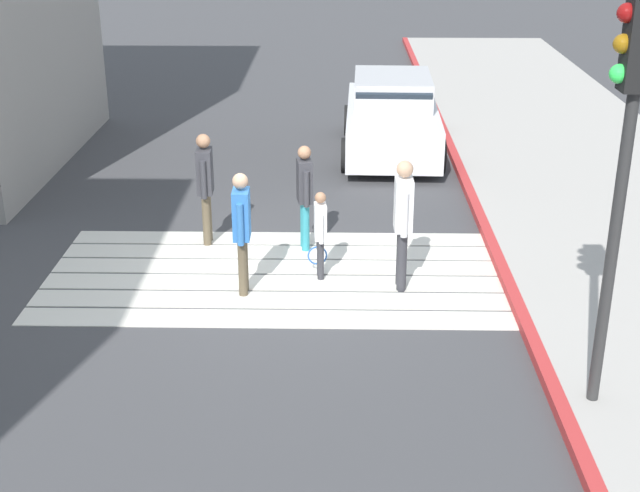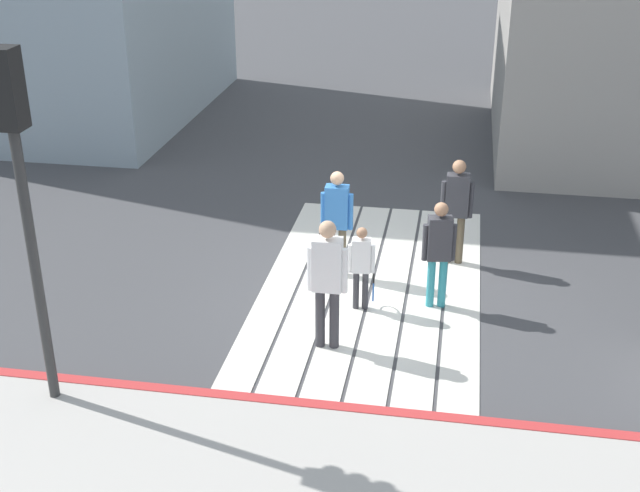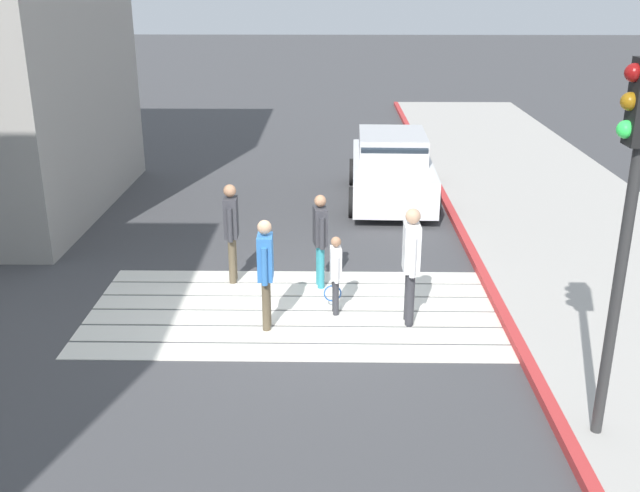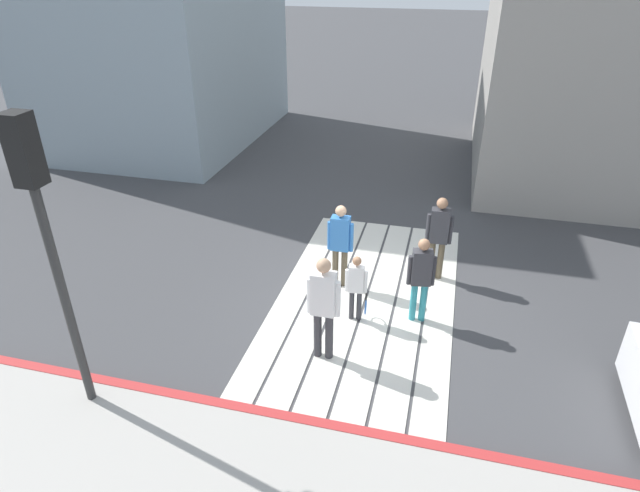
{
  "view_description": "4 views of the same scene",
  "coord_description": "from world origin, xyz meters",
  "px_view_note": "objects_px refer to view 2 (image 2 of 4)",
  "views": [
    {
      "loc": [
        -0.87,
        11.42,
        5.17
      ],
      "look_at": [
        -0.67,
        0.61,
        0.7
      ],
      "focal_mm": 49.53,
      "sensor_mm": 36.0,
      "label": 1
    },
    {
      "loc": [
        -11.32,
        -1.18,
        5.95
      ],
      "look_at": [
        -0.13,
        0.76,
        0.7
      ],
      "focal_mm": 47.49,
      "sensor_mm": 36.0,
      "label": 2
    },
    {
      "loc": [
        -0.58,
        10.42,
        4.94
      ],
      "look_at": [
        -0.42,
        -0.06,
        1.08
      ],
      "focal_mm": 40.87,
      "sensor_mm": 36.0,
      "label": 3
    },
    {
      "loc": [
        -8.31,
        -1.23,
        5.73
      ],
      "look_at": [
        0.03,
        0.9,
        1.0
      ],
      "focal_mm": 30.04,
      "sensor_mm": 36.0,
      "label": 4
    }
  ],
  "objects_px": {
    "pedestrian_adult_lead": "(457,204)",
    "pedestrian_child_with_racket": "(362,264)",
    "pedestrian_teen_behind": "(439,247)",
    "traffic_light_corner": "(19,162)",
    "pedestrian_adult_side": "(327,276)",
    "pedestrian_adult_trailing": "(337,216)"
  },
  "relations": [
    {
      "from": "pedestrian_teen_behind",
      "to": "pedestrian_child_with_racket",
      "type": "xyz_separation_m",
      "value": [
        -0.25,
        1.06,
        -0.23
      ]
    },
    {
      "from": "pedestrian_adult_lead",
      "to": "pedestrian_child_with_racket",
      "type": "distance_m",
      "value": 2.18
    },
    {
      "from": "pedestrian_adult_trailing",
      "to": "pedestrian_teen_behind",
      "type": "xyz_separation_m",
      "value": [
        -0.78,
        -1.57,
        -0.05
      ]
    },
    {
      "from": "traffic_light_corner",
      "to": "pedestrian_adult_lead",
      "type": "xyz_separation_m",
      "value": [
        4.68,
        -4.55,
        -2.03
      ]
    },
    {
      "from": "pedestrian_teen_behind",
      "to": "pedestrian_child_with_racket",
      "type": "relative_size",
      "value": 1.27
    },
    {
      "from": "pedestrian_adult_trailing",
      "to": "pedestrian_teen_behind",
      "type": "height_order",
      "value": "pedestrian_adult_trailing"
    },
    {
      "from": "traffic_light_corner",
      "to": "pedestrian_child_with_racket",
      "type": "distance_m",
      "value": 4.97
    },
    {
      "from": "pedestrian_adult_lead",
      "to": "pedestrian_teen_behind",
      "type": "bearing_deg",
      "value": 172.3
    },
    {
      "from": "pedestrian_adult_lead",
      "to": "pedestrian_child_with_racket",
      "type": "bearing_deg",
      "value": 144.4
    },
    {
      "from": "pedestrian_child_with_racket",
      "to": "pedestrian_adult_trailing",
      "type": "bearing_deg",
      "value": 26.81
    },
    {
      "from": "pedestrian_adult_lead",
      "to": "pedestrian_teen_behind",
      "type": "distance_m",
      "value": 1.52
    },
    {
      "from": "pedestrian_adult_trailing",
      "to": "pedestrian_child_with_racket",
      "type": "xyz_separation_m",
      "value": [
        -1.03,
        -0.52,
        -0.27
      ]
    },
    {
      "from": "pedestrian_adult_trailing",
      "to": "traffic_light_corner",
      "type": "bearing_deg",
      "value": 144.94
    },
    {
      "from": "pedestrian_adult_lead",
      "to": "pedestrian_child_with_racket",
      "type": "relative_size",
      "value": 1.36
    },
    {
      "from": "traffic_light_corner",
      "to": "pedestrian_child_with_racket",
      "type": "bearing_deg",
      "value": -48.4
    },
    {
      "from": "pedestrian_child_with_racket",
      "to": "traffic_light_corner",
      "type": "bearing_deg",
      "value": 131.6
    },
    {
      "from": "pedestrian_adult_trailing",
      "to": "pedestrian_adult_side",
      "type": "relative_size",
      "value": 0.93
    },
    {
      "from": "pedestrian_adult_side",
      "to": "pedestrian_teen_behind",
      "type": "xyz_separation_m",
      "value": [
        1.36,
        -1.37,
        -0.12
      ]
    },
    {
      "from": "traffic_light_corner",
      "to": "pedestrian_adult_lead",
      "type": "distance_m",
      "value": 6.83
    },
    {
      "from": "pedestrian_adult_lead",
      "to": "pedestrian_adult_trailing",
      "type": "relative_size",
      "value": 1.02
    },
    {
      "from": "pedestrian_child_with_racket",
      "to": "pedestrian_adult_lead",
      "type": "bearing_deg",
      "value": -35.6
    },
    {
      "from": "pedestrian_adult_lead",
      "to": "pedestrian_adult_side",
      "type": "xyz_separation_m",
      "value": [
        -2.87,
        1.57,
        0.05
      ]
    }
  ]
}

